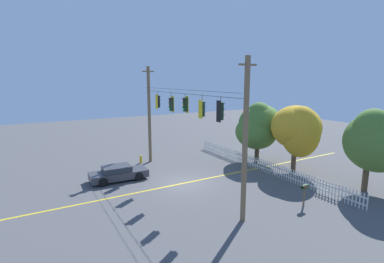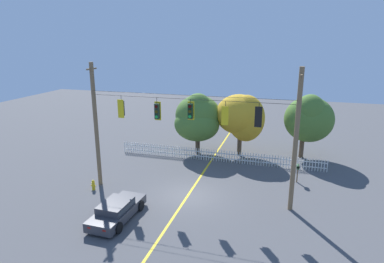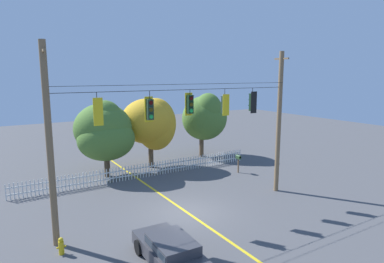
{
  "view_description": "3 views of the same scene",
  "coord_description": "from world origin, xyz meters",
  "px_view_note": "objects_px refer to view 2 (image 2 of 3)",
  "views": [
    {
      "loc": [
        17.92,
        -9.72,
        7.58
      ],
      "look_at": [
        0.3,
        0.49,
        3.91
      ],
      "focal_mm": 26.93,
      "sensor_mm": 36.0,
      "label": 1
    },
    {
      "loc": [
        6.02,
        -19.7,
        10.25
      ],
      "look_at": [
        -0.0,
        1.05,
        4.24
      ],
      "focal_mm": 31.26,
      "sensor_mm": 36.0,
      "label": 2
    },
    {
      "loc": [
        -8.68,
        -14.76,
        7.39
      ],
      "look_at": [
        0.76,
        0.71,
        4.28
      ],
      "focal_mm": 31.29,
      "sensor_mm": 36.0,
      "label": 3
    }
  ],
  "objects_px": {
    "autumn_maple_near_fence": "(198,118)",
    "autumn_oak_far_east": "(308,118)",
    "traffic_signal_northbound_primary": "(225,115)",
    "traffic_signal_eastbound_side": "(190,111)",
    "traffic_signal_northbound_secondary": "(259,116)",
    "traffic_signal_westbound_side": "(157,111)",
    "autumn_maple_mid": "(242,116)",
    "roadside_mailbox": "(298,168)",
    "fire_hydrant": "(93,185)",
    "parked_car": "(117,210)",
    "traffic_signal_southbound_primary": "(122,108)"
  },
  "relations": [
    {
      "from": "autumn_maple_near_fence",
      "to": "autumn_oak_far_east",
      "type": "xyz_separation_m",
      "value": [
        9.54,
        1.31,
        0.31
      ]
    },
    {
      "from": "traffic_signal_northbound_primary",
      "to": "traffic_signal_eastbound_side",
      "type": "bearing_deg",
      "value": 179.51
    },
    {
      "from": "traffic_signal_eastbound_side",
      "to": "traffic_signal_northbound_primary",
      "type": "bearing_deg",
      "value": -0.49
    },
    {
      "from": "traffic_signal_eastbound_side",
      "to": "traffic_signal_northbound_primary",
      "type": "xyz_separation_m",
      "value": [
        2.23,
        -0.02,
        -0.13
      ]
    },
    {
      "from": "autumn_oak_far_east",
      "to": "traffic_signal_northbound_secondary",
      "type": "bearing_deg",
      "value": -108.67
    },
    {
      "from": "autumn_oak_far_east",
      "to": "traffic_signal_westbound_side",
      "type": "bearing_deg",
      "value": -134.51
    },
    {
      "from": "autumn_maple_mid",
      "to": "roadside_mailbox",
      "type": "distance_m",
      "value": 7.43
    },
    {
      "from": "traffic_signal_westbound_side",
      "to": "traffic_signal_eastbound_side",
      "type": "relative_size",
      "value": 1.13
    },
    {
      "from": "autumn_oak_far_east",
      "to": "fire_hydrant",
      "type": "bearing_deg",
      "value": -142.67
    },
    {
      "from": "traffic_signal_northbound_secondary",
      "to": "autumn_oak_far_east",
      "type": "relative_size",
      "value": 0.25
    },
    {
      "from": "traffic_signal_northbound_secondary",
      "to": "autumn_maple_mid",
      "type": "distance_m",
      "value": 9.88
    },
    {
      "from": "traffic_signal_westbound_side",
      "to": "autumn_maple_mid",
      "type": "xyz_separation_m",
      "value": [
        4.25,
        9.36,
        -2.11
      ]
    },
    {
      "from": "traffic_signal_eastbound_side",
      "to": "autumn_oak_far_east",
      "type": "bearing_deg",
      "value": 52.8
    },
    {
      "from": "autumn_maple_mid",
      "to": "roadside_mailbox",
      "type": "height_order",
      "value": "autumn_maple_mid"
    },
    {
      "from": "autumn_maple_near_fence",
      "to": "roadside_mailbox",
      "type": "relative_size",
      "value": 4.04
    },
    {
      "from": "autumn_maple_mid",
      "to": "fire_hydrant",
      "type": "relative_size",
      "value": 7.52
    },
    {
      "from": "autumn_oak_far_east",
      "to": "traffic_signal_eastbound_side",
      "type": "bearing_deg",
      "value": -127.2
    },
    {
      "from": "autumn_maple_near_fence",
      "to": "parked_car",
      "type": "bearing_deg",
      "value": -96.18
    },
    {
      "from": "autumn_oak_far_east",
      "to": "autumn_maple_near_fence",
      "type": "bearing_deg",
      "value": -172.21
    },
    {
      "from": "parked_car",
      "to": "traffic_signal_southbound_primary",
      "type": "bearing_deg",
      "value": 110.23
    },
    {
      "from": "traffic_signal_northbound_secondary",
      "to": "autumn_oak_far_east",
      "type": "height_order",
      "value": "traffic_signal_northbound_secondary"
    },
    {
      "from": "traffic_signal_eastbound_side",
      "to": "traffic_signal_northbound_secondary",
      "type": "relative_size",
      "value": 0.92
    },
    {
      "from": "traffic_signal_eastbound_side",
      "to": "autumn_maple_mid",
      "type": "height_order",
      "value": "traffic_signal_eastbound_side"
    },
    {
      "from": "autumn_maple_mid",
      "to": "fire_hydrant",
      "type": "height_order",
      "value": "autumn_maple_mid"
    },
    {
      "from": "traffic_signal_northbound_primary",
      "to": "autumn_oak_far_east",
      "type": "bearing_deg",
      "value": 61.78
    },
    {
      "from": "traffic_signal_northbound_secondary",
      "to": "fire_hydrant",
      "type": "distance_m",
      "value": 12.35
    },
    {
      "from": "traffic_signal_northbound_primary",
      "to": "autumn_oak_far_east",
      "type": "height_order",
      "value": "traffic_signal_northbound_primary"
    },
    {
      "from": "parked_car",
      "to": "fire_hydrant",
      "type": "distance_m",
      "value": 4.7
    },
    {
      "from": "traffic_signal_westbound_side",
      "to": "traffic_signal_northbound_secondary",
      "type": "bearing_deg",
      "value": -0.18
    },
    {
      "from": "traffic_signal_northbound_primary",
      "to": "traffic_signal_northbound_secondary",
      "type": "distance_m",
      "value": 2.0
    },
    {
      "from": "traffic_signal_westbound_side",
      "to": "autumn_oak_far_east",
      "type": "relative_size",
      "value": 0.26
    },
    {
      "from": "traffic_signal_westbound_side",
      "to": "traffic_signal_northbound_primary",
      "type": "distance_m",
      "value": 4.48
    },
    {
      "from": "autumn_maple_mid",
      "to": "parked_car",
      "type": "bearing_deg",
      "value": -111.54
    },
    {
      "from": "autumn_maple_mid",
      "to": "parked_car",
      "type": "height_order",
      "value": "autumn_maple_mid"
    },
    {
      "from": "traffic_signal_northbound_primary",
      "to": "autumn_maple_near_fence",
      "type": "xyz_separation_m",
      "value": [
        -4.14,
        8.77,
        -2.4
      ]
    },
    {
      "from": "autumn_maple_near_fence",
      "to": "traffic_signal_southbound_primary",
      "type": "bearing_deg",
      "value": -108.17
    },
    {
      "from": "traffic_signal_southbound_primary",
      "to": "traffic_signal_northbound_secondary",
      "type": "height_order",
      "value": "same"
    },
    {
      "from": "traffic_signal_northbound_primary",
      "to": "traffic_signal_westbound_side",
      "type": "bearing_deg",
      "value": 179.75
    },
    {
      "from": "roadside_mailbox",
      "to": "autumn_oak_far_east",
      "type": "bearing_deg",
      "value": 82.75
    },
    {
      "from": "autumn_maple_near_fence",
      "to": "autumn_maple_mid",
      "type": "relative_size",
      "value": 1.01
    },
    {
      "from": "traffic_signal_southbound_primary",
      "to": "parked_car",
      "type": "bearing_deg",
      "value": -69.77
    },
    {
      "from": "traffic_signal_eastbound_side",
      "to": "roadside_mailbox",
      "type": "distance_m",
      "value": 9.46
    },
    {
      "from": "traffic_signal_westbound_side",
      "to": "autumn_maple_mid",
      "type": "relative_size",
      "value": 0.27
    },
    {
      "from": "traffic_signal_southbound_primary",
      "to": "roadside_mailbox",
      "type": "distance_m",
      "value": 13.33
    },
    {
      "from": "fire_hydrant",
      "to": "autumn_maple_mid",
      "type": "bearing_deg",
      "value": 49.48
    },
    {
      "from": "traffic_signal_northbound_secondary",
      "to": "autumn_maple_near_fence",
      "type": "relative_size",
      "value": 0.26
    },
    {
      "from": "fire_hydrant",
      "to": "autumn_maple_near_fence",
      "type": "bearing_deg",
      "value": 63.19
    },
    {
      "from": "traffic_signal_northbound_primary",
      "to": "autumn_maple_near_fence",
      "type": "distance_m",
      "value": 9.99
    },
    {
      "from": "traffic_signal_westbound_side",
      "to": "fire_hydrant",
      "type": "xyz_separation_m",
      "value": [
        -4.57,
        -0.97,
        -5.36
      ]
    },
    {
      "from": "fire_hydrant",
      "to": "roadside_mailbox",
      "type": "relative_size",
      "value": 0.53
    }
  ]
}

